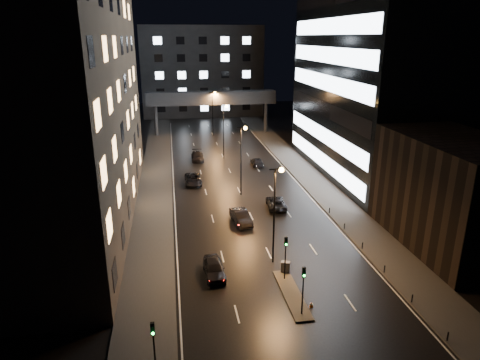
{
  "coord_description": "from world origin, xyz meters",
  "views": [
    {
      "loc": [
        -9.64,
        -29.92,
        22.02
      ],
      "look_at": [
        -0.98,
        22.96,
        4.0
      ],
      "focal_mm": 32.0,
      "sensor_mm": 36.0,
      "label": 1
    }
  ],
  "objects_px": {
    "car_away_b": "(241,217)",
    "car_toward_a": "(276,203)",
    "car_away_d": "(197,156)",
    "utility_cabinet": "(285,267)",
    "car_away_a": "(214,268)",
    "car_toward_b": "(257,162)",
    "car_away_c": "(193,179)"
  },
  "relations": [
    {
      "from": "car_toward_b",
      "to": "car_toward_a",
      "type": "bearing_deg",
      "value": 87.39
    },
    {
      "from": "car_away_b",
      "to": "car_away_d",
      "type": "relative_size",
      "value": 0.91
    },
    {
      "from": "utility_cabinet",
      "to": "car_away_c",
      "type": "bearing_deg",
      "value": 127.09
    },
    {
      "from": "car_away_a",
      "to": "car_toward_b",
      "type": "bearing_deg",
      "value": 70.13
    },
    {
      "from": "car_toward_b",
      "to": "car_away_a",
      "type": "bearing_deg",
      "value": 73.63
    },
    {
      "from": "car_away_b",
      "to": "utility_cabinet",
      "type": "bearing_deg",
      "value": -86.94
    },
    {
      "from": "car_away_b",
      "to": "car_toward_b",
      "type": "relative_size",
      "value": 1.04
    },
    {
      "from": "car_toward_b",
      "to": "car_away_d",
      "type": "bearing_deg",
      "value": -25.44
    },
    {
      "from": "car_away_a",
      "to": "car_toward_a",
      "type": "distance_m",
      "value": 18.9
    },
    {
      "from": "car_away_d",
      "to": "car_toward_a",
      "type": "distance_m",
      "value": 26.63
    },
    {
      "from": "car_away_c",
      "to": "car_toward_b",
      "type": "xyz_separation_m",
      "value": [
        11.9,
        8.25,
        -0.07
      ]
    },
    {
      "from": "car_away_a",
      "to": "car_away_d",
      "type": "relative_size",
      "value": 0.86
    },
    {
      "from": "car_away_c",
      "to": "utility_cabinet",
      "type": "height_order",
      "value": "car_away_c"
    },
    {
      "from": "car_away_b",
      "to": "car_toward_a",
      "type": "height_order",
      "value": "car_away_b"
    },
    {
      "from": "car_away_b",
      "to": "car_away_c",
      "type": "relative_size",
      "value": 0.9
    },
    {
      "from": "car_toward_b",
      "to": "utility_cabinet",
      "type": "xyz_separation_m",
      "value": [
        -4.57,
        -36.52,
        0.0
      ]
    },
    {
      "from": "car_away_c",
      "to": "car_away_d",
      "type": "relative_size",
      "value": 1.01
    },
    {
      "from": "car_away_d",
      "to": "utility_cabinet",
      "type": "height_order",
      "value": "car_away_d"
    },
    {
      "from": "car_away_a",
      "to": "car_toward_b",
      "type": "relative_size",
      "value": 0.99
    },
    {
      "from": "car_away_b",
      "to": "car_away_c",
      "type": "bearing_deg",
      "value": 99.66
    },
    {
      "from": "car_away_a",
      "to": "car_away_c",
      "type": "height_order",
      "value": "car_away_a"
    },
    {
      "from": "car_away_d",
      "to": "car_away_c",
      "type": "bearing_deg",
      "value": -95.46
    },
    {
      "from": "car_away_a",
      "to": "utility_cabinet",
      "type": "relative_size",
      "value": 4.31
    },
    {
      "from": "car_away_c",
      "to": "car_away_d",
      "type": "height_order",
      "value": "car_away_d"
    },
    {
      "from": "car_away_a",
      "to": "car_away_d",
      "type": "xyz_separation_m",
      "value": [
        1.2,
        41.07,
        -0.01
      ]
    },
    {
      "from": "car_away_b",
      "to": "car_toward_a",
      "type": "relative_size",
      "value": 0.97
    },
    {
      "from": "car_away_a",
      "to": "car_away_c",
      "type": "distance_m",
      "value": 27.62
    },
    {
      "from": "car_away_c",
      "to": "car_toward_a",
      "type": "xyz_separation_m",
      "value": [
        10.5,
        -11.64,
        -0.05
      ]
    },
    {
      "from": "car_away_b",
      "to": "utility_cabinet",
      "type": "xyz_separation_m",
      "value": [
        2.36,
        -12.38,
        -0.12
      ]
    },
    {
      "from": "car_away_a",
      "to": "car_away_c",
      "type": "xyz_separation_m",
      "value": [
        -0.4,
        27.61,
        -0.04
      ]
    },
    {
      "from": "car_away_c",
      "to": "utility_cabinet",
      "type": "distance_m",
      "value": 29.21
    },
    {
      "from": "car_toward_b",
      "to": "car_away_b",
      "type": "bearing_deg",
      "value": 75.4
    }
  ]
}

